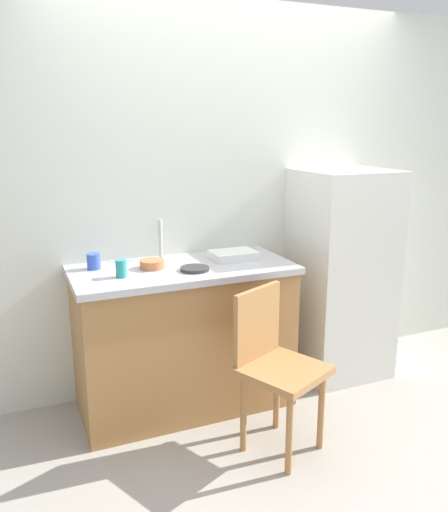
# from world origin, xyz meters

# --- Properties ---
(ground_plane) EXTENTS (8.00, 8.00, 0.00)m
(ground_plane) POSITION_xyz_m (0.00, 0.00, 0.00)
(ground_plane) COLOR #9E998E
(back_wall) EXTENTS (4.80, 0.10, 2.51)m
(back_wall) POSITION_xyz_m (0.00, 1.00, 1.25)
(back_wall) COLOR silver
(back_wall) RESTS_ON ground_plane
(cabinet_base) EXTENTS (1.28, 0.60, 0.87)m
(cabinet_base) POSITION_xyz_m (-0.45, 0.65, 0.44)
(cabinet_base) COLOR #A87542
(cabinet_base) RESTS_ON ground_plane
(countertop) EXTENTS (1.32, 0.64, 0.04)m
(countertop) POSITION_xyz_m (-0.45, 0.65, 0.89)
(countertop) COLOR #B7B7BC
(countertop) RESTS_ON cabinet_base
(faucet) EXTENTS (0.02, 0.02, 0.25)m
(faucet) POSITION_xyz_m (-0.51, 0.90, 1.03)
(faucet) COLOR #B7B7BC
(faucet) RESTS_ON countertop
(refrigerator) EXTENTS (0.61, 0.56, 1.44)m
(refrigerator) POSITION_xyz_m (0.72, 0.67, 0.72)
(refrigerator) COLOR silver
(refrigerator) RESTS_ON ground_plane
(chair) EXTENTS (0.53, 0.53, 0.89)m
(chair) POSITION_xyz_m (-0.14, 0.03, 0.50)
(chair) COLOR #A87542
(chair) RESTS_ON ground_plane
(dish_tray) EXTENTS (0.28, 0.20, 0.05)m
(dish_tray) POSITION_xyz_m (-0.09, 0.69, 0.94)
(dish_tray) COLOR white
(dish_tray) RESTS_ON countertop
(terracotta_bowl) EXTENTS (0.15, 0.15, 0.05)m
(terracotta_bowl) POSITION_xyz_m (-0.63, 0.68, 0.94)
(terracotta_bowl) COLOR #C67042
(terracotta_bowl) RESTS_ON countertop
(hotplate) EXTENTS (0.17, 0.17, 0.02)m
(hotplate) POSITION_xyz_m (-0.41, 0.53, 0.92)
(hotplate) COLOR #2D2D2D
(hotplate) RESTS_ON countertop
(cup_blue) EXTENTS (0.08, 0.08, 0.09)m
(cup_blue) POSITION_xyz_m (-0.95, 0.80, 0.96)
(cup_blue) COLOR blue
(cup_blue) RESTS_ON countertop
(cup_teal) EXTENTS (0.06, 0.06, 0.10)m
(cup_teal) POSITION_xyz_m (-0.83, 0.56, 0.96)
(cup_teal) COLOR teal
(cup_teal) RESTS_ON countertop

